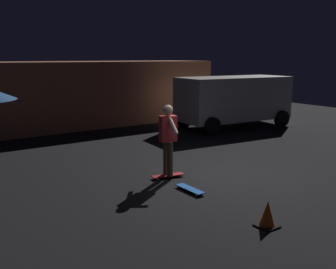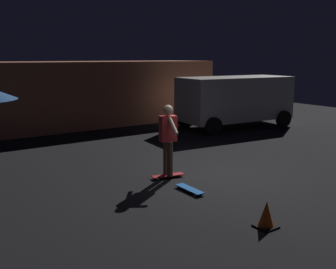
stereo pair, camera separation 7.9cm
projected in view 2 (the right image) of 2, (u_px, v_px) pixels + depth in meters
name	position (u px, v px, depth m)	size (l,w,h in m)	color
ground_plane	(218.00, 176.00, 9.23)	(28.00, 28.00, 0.00)	black
low_building	(95.00, 93.00, 16.47)	(10.52, 3.13, 2.63)	#B76B4C
parked_van	(235.00, 98.00, 15.56)	(4.77, 2.59, 2.03)	silver
skateboard_ridden	(168.00, 176.00, 9.12)	(0.80, 0.34, 0.07)	#AD1E23
skateboard_spare	(190.00, 189.00, 8.18)	(0.23, 0.78, 0.07)	#1959B2
skater	(168.00, 135.00, 8.92)	(0.41, 0.98, 1.67)	brown
traffic_cone	(266.00, 215.00, 6.44)	(0.34, 0.34, 0.46)	black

